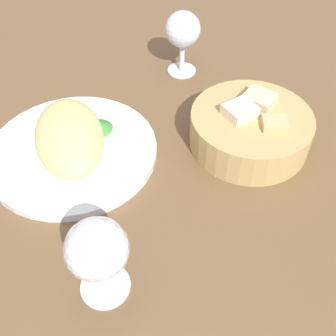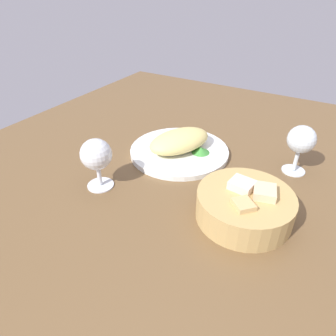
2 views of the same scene
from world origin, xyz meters
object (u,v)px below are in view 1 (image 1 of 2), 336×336
wine_glass_near (97,252)px  bread_basket (250,128)px  plate (73,151)px  wine_glass_far (183,32)px

wine_glass_near → bread_basket: bearing=101.3°
plate → wine_glass_near: (22.67, -8.82, 7.35)cm
bread_basket → wine_glass_far: 24.25cm
wine_glass_near → wine_glass_far: wine_glass_far is taller
plate → wine_glass_near: size_ratio=2.23×
wine_glass_far → bread_basket: bearing=-13.2°
bread_basket → wine_glass_far: wine_glass_far is taller
bread_basket → wine_glass_near: wine_glass_near is taller
plate → bread_basket: bread_basket is taller
bread_basket → wine_glass_near: (6.52, -32.63, 4.89)cm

